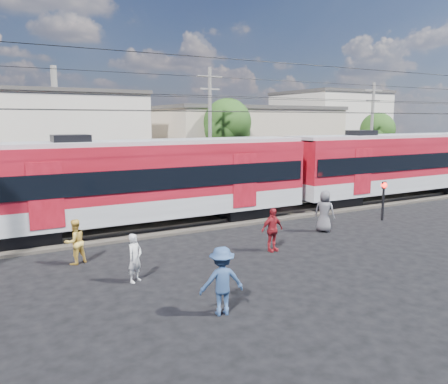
{
  "coord_description": "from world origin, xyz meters",
  "views": [
    {
      "loc": [
        -7.29,
        -11.29,
        5.08
      ],
      "look_at": [
        1.61,
        5.0,
        2.01
      ],
      "focal_mm": 35.0,
      "sensor_mm": 36.0,
      "label": 1
    }
  ],
  "objects_px": {
    "pedestrian_c": "(222,281)",
    "car_silver": "(423,173)",
    "pedestrian_a": "(135,258)",
    "crossing_signal": "(384,194)",
    "commuter_train": "(150,178)"
  },
  "relations": [
    {
      "from": "commuter_train",
      "to": "car_silver",
      "type": "distance_m",
      "value": 26.09
    },
    {
      "from": "commuter_train",
      "to": "car_silver",
      "type": "relative_size",
      "value": 12.8
    },
    {
      "from": "commuter_train",
      "to": "pedestrian_c",
      "type": "height_order",
      "value": "commuter_train"
    },
    {
      "from": "car_silver",
      "to": "crossing_signal",
      "type": "height_order",
      "value": "crossing_signal"
    },
    {
      "from": "commuter_train",
      "to": "pedestrian_a",
      "type": "xyz_separation_m",
      "value": [
        -2.72,
        -6.31,
        -1.62
      ]
    },
    {
      "from": "car_silver",
      "to": "pedestrian_a",
      "type": "bearing_deg",
      "value": 105.28
    },
    {
      "from": "pedestrian_c",
      "to": "car_silver",
      "type": "bearing_deg",
      "value": -139.74
    },
    {
      "from": "crossing_signal",
      "to": "pedestrian_a",
      "type": "bearing_deg",
      "value": -170.41
    },
    {
      "from": "pedestrian_c",
      "to": "car_silver",
      "type": "xyz_separation_m",
      "value": [
        27.02,
        14.42,
        -0.25
      ]
    },
    {
      "from": "commuter_train",
      "to": "pedestrian_a",
      "type": "height_order",
      "value": "commuter_train"
    },
    {
      "from": "commuter_train",
      "to": "pedestrian_a",
      "type": "bearing_deg",
      "value": -113.29
    },
    {
      "from": "pedestrian_a",
      "to": "pedestrian_c",
      "type": "height_order",
      "value": "pedestrian_c"
    },
    {
      "from": "pedestrian_c",
      "to": "car_silver",
      "type": "relative_size",
      "value": 0.47
    },
    {
      "from": "crossing_signal",
      "to": "pedestrian_c",
      "type": "bearing_deg",
      "value": -155.34
    },
    {
      "from": "commuter_train",
      "to": "crossing_signal",
      "type": "height_order",
      "value": "commuter_train"
    }
  ]
}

